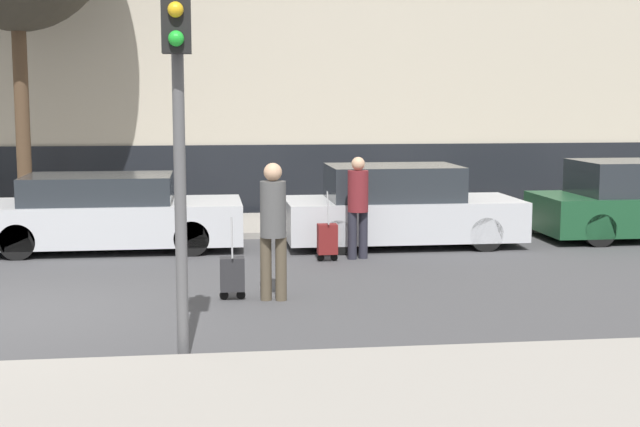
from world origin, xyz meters
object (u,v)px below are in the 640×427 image
(trolley_left, at_px, (232,274))
(trolley_right, at_px, (327,239))
(pedestrian_left, at_px, (273,222))
(parked_car_2, at_px, (399,208))
(parked_car_1, at_px, (108,214))
(pedestrian_right, at_px, (358,201))
(traffic_light, at_px, (178,87))

(trolley_left, bearing_deg, trolley_right, 58.18)
(pedestrian_left, bearing_deg, parked_car_2, 69.86)
(parked_car_1, height_order, pedestrian_right, pedestrian_right)
(pedestrian_left, distance_m, trolley_right, 3.03)
(pedestrian_left, height_order, trolley_right, pedestrian_left)
(pedestrian_left, bearing_deg, pedestrian_right, 72.52)
(trolley_left, xyz_separation_m, pedestrian_right, (2.16, 2.78, 0.62))
(pedestrian_left, distance_m, traffic_light, 3.36)
(pedestrian_left, distance_m, pedestrian_right, 3.32)
(parked_car_2, height_order, pedestrian_left, pedestrian_left)
(pedestrian_left, distance_m, trolley_left, 0.89)
(parked_car_1, xyz_separation_m, trolley_right, (3.68, -1.65, -0.27))
(pedestrian_left, bearing_deg, trolley_right, 80.09)
(parked_car_2, relative_size, trolley_right, 3.67)
(trolley_left, bearing_deg, traffic_light, -101.94)
(trolley_left, xyz_separation_m, trolley_right, (1.63, 2.63, 0.02))
(parked_car_1, xyz_separation_m, traffic_light, (1.46, -7.05, 2.13))
(trolley_left, relative_size, pedestrian_right, 0.65)
(parked_car_1, relative_size, trolley_right, 3.99)
(parked_car_2, distance_m, pedestrian_right, 1.64)
(parked_car_2, distance_m, traffic_light, 8.06)
(parked_car_2, xyz_separation_m, traffic_light, (-3.73, -6.83, 2.08))
(parked_car_1, bearing_deg, parked_car_2, -2.43)
(parked_car_1, height_order, parked_car_2, parked_car_2)
(pedestrian_right, bearing_deg, traffic_light, -131.87)
(parked_car_2, bearing_deg, pedestrian_right, -127.48)
(pedestrian_right, xyz_separation_m, trolley_right, (-0.53, -0.15, -0.60))
(pedestrian_right, bearing_deg, parked_car_1, 144.88)
(trolley_left, height_order, pedestrian_right, pedestrian_right)
(pedestrian_left, bearing_deg, parked_car_1, 132.31)
(parked_car_1, xyz_separation_m, trolley_left, (2.05, -4.28, -0.29))
(parked_car_1, bearing_deg, traffic_light, -78.29)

